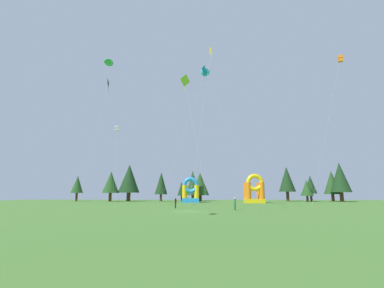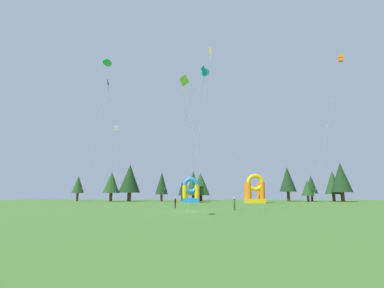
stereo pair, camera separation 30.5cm
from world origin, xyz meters
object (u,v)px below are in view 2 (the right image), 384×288
at_px(inflatable_yellow_castle, 191,193).
at_px(kite_lime_diamond, 184,82).
at_px(kite_green_parafoil, 107,63).
at_px(inflatable_orange_dome, 255,192).
at_px(kite_teal_diamond, 203,73).
at_px(kite_cyan_delta, 205,70).
at_px(kite_white_box, 117,129).
at_px(kite_black_diamond, 109,84).
at_px(person_left_edge, 234,203).
at_px(kite_yellow_diamond, 211,53).
at_px(person_midfield, 175,202).
at_px(kite_orange_box, 341,59).

bearing_deg(inflatable_yellow_castle, kite_lime_diamond, -89.63).
relative_size(kite_green_parafoil, inflatable_orange_dome, 2.25).
distance_m(kite_teal_diamond, kite_cyan_delta, 15.08).
bearing_deg(kite_white_box, kite_black_diamond, -92.98).
xyz_separation_m(kite_green_parafoil, kite_white_box, (-6.72, 25.92, -0.43)).
bearing_deg(kite_green_parafoil, inflatable_orange_dome, 62.93).
bearing_deg(kite_green_parafoil, person_left_edge, 47.77).
relative_size(kite_yellow_diamond, person_left_edge, 13.77).
height_order(kite_black_diamond, person_midfield, kite_black_diamond).
bearing_deg(kite_white_box, kite_green_parafoil, -75.47).
distance_m(kite_black_diamond, person_left_edge, 29.28).
bearing_deg(kite_lime_diamond, kite_black_diamond, 137.20).
distance_m(person_left_edge, inflatable_yellow_castle, 30.61).
height_order(kite_cyan_delta, inflatable_orange_dome, kite_cyan_delta).
distance_m(kite_cyan_delta, kite_black_diamond, 17.96).
bearing_deg(kite_white_box, inflatable_yellow_castle, 54.67).
height_order(person_midfield, inflatable_orange_dome, inflatable_orange_dome).
height_order(kite_cyan_delta, kite_orange_box, kite_orange_box).
bearing_deg(person_left_edge, kite_teal_diamond, 8.67).
distance_m(kite_white_box, person_midfield, 18.72).
bearing_deg(kite_black_diamond, kite_lime_diamond, -42.80).
bearing_deg(kite_white_box, kite_orange_box, -1.39).
height_order(kite_teal_diamond, inflatable_yellow_castle, kite_teal_diamond).
height_order(kite_yellow_diamond, kite_orange_box, kite_orange_box).
bearing_deg(inflatable_orange_dome, kite_lime_diamond, -113.36).
bearing_deg(person_left_edge, kite_green_parafoil, 18.36).
relative_size(kite_white_box, kite_lime_diamond, 0.89).
bearing_deg(kite_orange_box, kite_cyan_delta, 179.33).
bearing_deg(person_left_edge, person_midfield, -58.47).
height_order(kite_black_diamond, inflatable_yellow_castle, kite_black_diamond).
height_order(kite_cyan_delta, person_midfield, kite_cyan_delta).
relative_size(kite_teal_diamond, kite_orange_box, 0.70).
xyz_separation_m(kite_teal_diamond, kite_black_diamond, (-16.32, 9.27, 2.25)).
distance_m(kite_lime_diamond, kite_orange_box, 34.90).
relative_size(person_midfield, inflatable_yellow_castle, 0.26).
distance_m(kite_cyan_delta, kite_white_box, 20.01).
relative_size(kite_teal_diamond, kite_lime_diamond, 1.17).
relative_size(kite_white_box, inflatable_yellow_castle, 2.41).
height_order(kite_orange_box, person_midfield, kite_orange_box).
bearing_deg(kite_green_parafoil, kite_lime_diamond, 49.73).
distance_m(kite_black_diamond, person_midfield, 23.38).
bearing_deg(person_midfield, inflatable_orange_dome, 161.23).
distance_m(kite_green_parafoil, person_midfield, 24.56).
height_order(kite_teal_diamond, kite_orange_box, kite_orange_box).
relative_size(kite_green_parafoil, kite_lime_diamond, 0.91).
xyz_separation_m(kite_teal_diamond, inflatable_yellow_castle, (-2.72, 33.10, -16.51)).
distance_m(kite_yellow_diamond, kite_orange_box, 26.85).
distance_m(person_midfield, inflatable_yellow_castle, 25.07).
distance_m(kite_teal_diamond, kite_orange_box, 30.36).
xyz_separation_m(kite_white_box, person_midfield, (11.66, -6.17, -13.29)).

